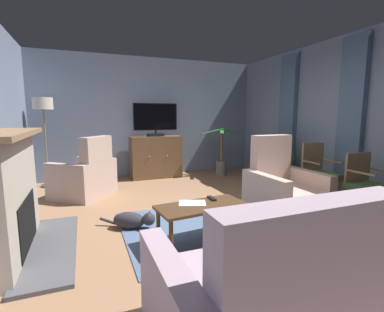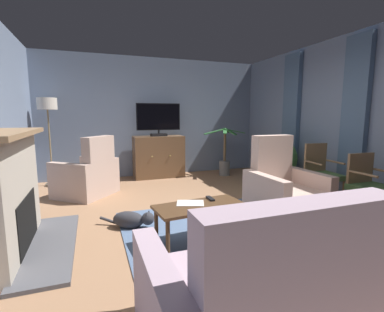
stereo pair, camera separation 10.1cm
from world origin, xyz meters
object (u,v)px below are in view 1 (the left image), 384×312
object	(u,v)px
armchair_facing_sofa	(85,177)
cat	(132,220)
tv_cabinet	(156,158)
tv_remote	(212,198)
television	(155,119)
floor_lamp	(43,113)
sofa_floral	(273,293)
potted_plant_tall_palm_by_window	(272,159)
armchair_by_fireplace	(283,193)
fireplace	(4,198)
potted_plant_leafy_by_curtain	(221,161)
side_chair_mid_row	(319,171)
coffee_table	(202,210)
folded_newspaper	(192,203)
side_chair_nearest_door	(368,183)

from	to	relation	value
armchair_facing_sofa	cat	xyz separation A→B (m)	(0.52, -1.75, -0.23)
tv_cabinet	tv_remote	bearing A→B (deg)	-92.70
television	tv_cabinet	bearing A→B (deg)	90.00
floor_lamp	sofa_floral	bearing A→B (deg)	-70.22
armchair_facing_sofa	potted_plant_tall_palm_by_window	world-z (taller)	armchair_facing_sofa
sofa_floral	tv_cabinet	bearing A→B (deg)	84.40
television	sofa_floral	bearing A→B (deg)	-95.66
tv_remote	armchair_by_fireplace	bearing A→B (deg)	98.57
fireplace	tv_remote	distance (m)	2.16
fireplace	armchair_facing_sofa	world-z (taller)	fireplace
armchair_by_fireplace	potted_plant_leafy_by_curtain	bearing A→B (deg)	79.80
sofa_floral	potted_plant_leafy_by_curtain	size ratio (longest dim) A/B	1.28
cat	tv_cabinet	bearing A→B (deg)	70.27
fireplace	tv_cabinet	bearing A→B (deg)	52.83
fireplace	side_chair_mid_row	distance (m)	4.36
potted_plant_leafy_by_curtain	potted_plant_tall_palm_by_window	size ratio (longest dim) A/B	1.11
television	potted_plant_leafy_by_curtain	distance (m)	1.84
armchair_by_fireplace	tv_cabinet	bearing A→B (deg)	107.45
tv_cabinet	side_chair_mid_row	world-z (taller)	side_chair_mid_row
fireplace	sofa_floral	distance (m)	2.62
coffee_table	cat	size ratio (longest dim) A/B	1.60
fireplace	cat	xyz separation A→B (m)	(1.29, 0.22, -0.49)
television	potted_plant_leafy_by_curtain	size ratio (longest dim) A/B	0.88
television	armchair_by_fireplace	bearing A→B (deg)	-72.28
armchair_facing_sofa	cat	size ratio (longest dim) A/B	1.86
folded_newspaper	sofa_floral	world-z (taller)	sofa_floral
tv_remote	coffee_table	bearing A→B (deg)	-50.12
television	side_chair_mid_row	bearing A→B (deg)	-52.75
sofa_floral	cat	size ratio (longest dim) A/B	2.22
side_chair_nearest_door	armchair_by_fireplace	bearing A→B (deg)	157.73
coffee_table	armchair_by_fireplace	xyz separation A→B (m)	(1.35, 0.29, -0.03)
potted_plant_tall_palm_by_window	armchair_by_fireplace	bearing A→B (deg)	-122.17
armchair_by_fireplace	potted_plant_leafy_by_curtain	world-z (taller)	armchair_by_fireplace
folded_newspaper	side_chair_mid_row	xyz separation A→B (m)	(2.49, 0.62, 0.07)
folded_newspaper	side_chair_nearest_door	xyz separation A→B (m)	(2.48, -0.24, 0.06)
tv_remote	folded_newspaper	bearing A→B (deg)	-76.23
folded_newspaper	cat	world-z (taller)	folded_newspaper
tv_remote	potted_plant_tall_palm_by_window	size ratio (longest dim) A/B	0.17
cat	sofa_floral	bearing A→B (deg)	-75.87
coffee_table	armchair_by_fireplace	distance (m)	1.38
tv_cabinet	television	world-z (taller)	television
coffee_table	armchair_facing_sofa	world-z (taller)	armchair_facing_sofa
tv_cabinet	armchair_by_fireplace	bearing A→B (deg)	-72.55
side_chair_mid_row	potted_plant_leafy_by_curtain	bearing A→B (deg)	102.91
folded_newspaper	cat	xyz separation A→B (m)	(-0.58, 0.58, -0.33)
television	floor_lamp	size ratio (longest dim) A/B	0.56
side_chair_nearest_door	side_chair_mid_row	xyz separation A→B (m)	(0.01, 0.86, 0.01)
television	coffee_table	size ratio (longest dim) A/B	0.95
sofa_floral	potted_plant_tall_palm_by_window	size ratio (longest dim) A/B	1.43
armchair_by_fireplace	potted_plant_leafy_by_curtain	distance (m)	2.87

